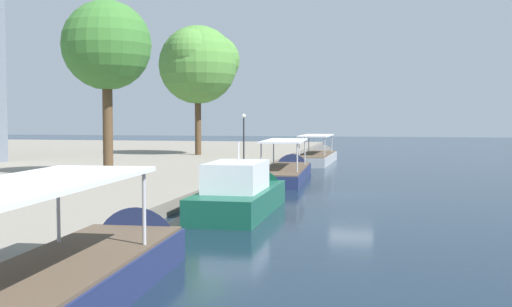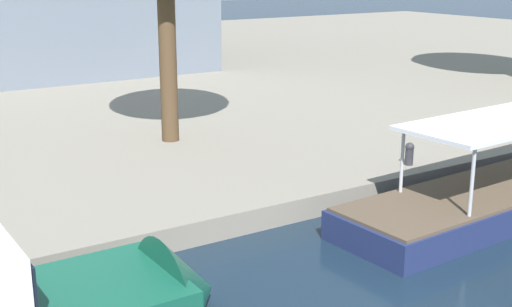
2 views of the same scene
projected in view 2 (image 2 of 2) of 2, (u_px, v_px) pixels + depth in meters
dock_promenade at (2, 81)px, 41.12m from camera, size 120.00×55.00×0.68m
mooring_bollard_1 at (409, 153)px, 22.94m from camera, size 0.30×0.30×0.77m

